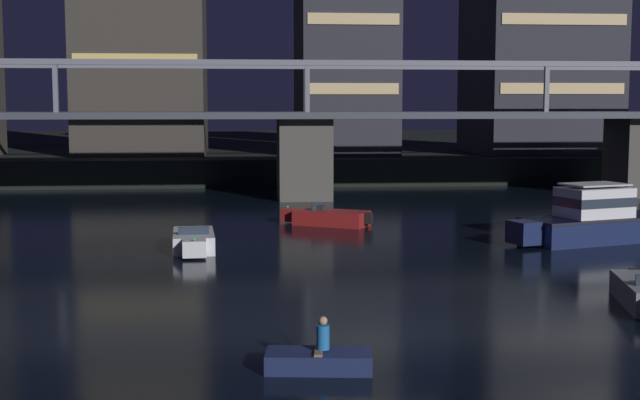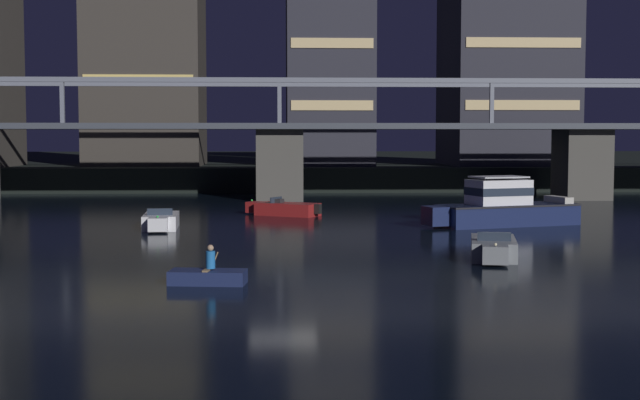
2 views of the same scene
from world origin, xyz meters
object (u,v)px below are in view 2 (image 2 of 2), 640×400
Objects in this scene: speedboat_near_center at (494,248)px; speedboat_mid_left at (161,221)px; cabin_cruiser_near_left at (503,207)px; dinghy_with_paddler at (208,276)px; speedboat_mid_center at (285,209)px; river_bridge at (280,147)px; tower_east_tall at (506,18)px; tower_central at (328,19)px.

speedboat_near_center is 19.71m from speedboat_mid_left.
cabin_cruiser_near_left reaches higher than dinghy_with_paddler.
speedboat_mid_left is 1.07× the size of speedboat_mid_center.
speedboat_mid_center is (0.28, -13.51, -3.76)m from river_bridge.
cabin_cruiser_near_left is 19.07m from speedboat_mid_left.
speedboat_near_center is 1.92× the size of dinghy_with_paddler.
speedboat_mid_left and speedboat_mid_center have the same top height.
speedboat_mid_left is (-6.54, -21.18, -3.76)m from river_bridge.
dinghy_with_paddler reaches higher than speedboat_mid_left.
speedboat_mid_left is 1.92× the size of dinghy_with_paddler.
tower_east_tall reaches higher than speedboat_mid_left.
cabin_cruiser_near_left is 13.77m from speedboat_near_center.
speedboat_near_center is (-13.27, -49.73, -15.94)m from tower_east_tall.
speedboat_near_center is 1.07× the size of speedboat_mid_center.
speedboat_mid_center is 26.08m from dinghy_with_paddler.
river_bridge is 19.60× the size of speedboat_mid_left.
dinghy_with_paddler reaches higher than speedboat_mid_center.
cabin_cruiser_near_left is 1.79× the size of speedboat_near_center.
tower_central reaches higher than speedboat_near_center.
speedboat_mid_left is at bearing -106.60° from tower_central.
tower_central is 58.94m from dinghy_with_paddler.
speedboat_near_center and speedboat_mid_center have the same top height.
tower_east_tall is (22.01, 16.10, 12.18)m from river_bridge.
speedboat_mid_left is at bearing 102.27° from dinghy_with_paddler.
cabin_cruiser_near_left is (-9.51, -36.49, -15.30)m from tower_east_tall.
river_bridge is at bearing 91.17° from speedboat_mid_center.
cabin_cruiser_near_left is at bearing -78.29° from tower_central.
tower_east_tall is at bearing 75.40° from cabin_cruiser_near_left.
cabin_cruiser_near_left is (12.51, -20.39, -3.12)m from river_bridge.
speedboat_near_center is at bearing -75.43° from river_bridge.
river_bridge is 39.70m from dinghy_with_paddler.
tower_central is at bearing 94.48° from speedboat_near_center.
tower_central is 34.52m from speedboat_mid_center.
speedboat_mid_center is at bearing 83.73° from dinghy_with_paddler.
speedboat_mid_left is 10.27m from speedboat_mid_center.
speedboat_near_center is at bearing -39.16° from speedboat_mid_left.
speedboat_near_center is (8.74, -33.63, -3.76)m from river_bridge.
speedboat_near_center is 21.83m from speedboat_mid_center.
tower_east_tall reaches higher than cabin_cruiser_near_left.
speedboat_mid_center is at bearing -88.83° from river_bridge.
tower_central is 42.71m from speedboat_mid_left.
tower_east_tall is (17.22, -0.73, 0.08)m from tower_central.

